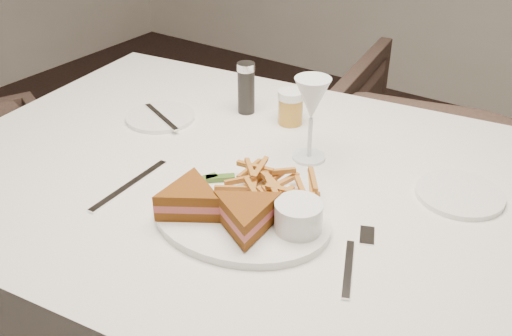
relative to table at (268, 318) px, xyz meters
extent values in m
cube|color=silver|center=(0.00, 0.00, 0.00)|extent=(1.48, 1.08, 0.75)
imported|color=#433129|center=(0.08, 0.97, -0.01)|extent=(0.79, 0.75, 0.73)
ellipsoid|color=white|center=(0.03, -0.14, 0.38)|extent=(0.35, 0.29, 0.01)
cube|color=silver|center=(-0.21, -0.17, 0.38)|extent=(0.03, 0.21, 0.00)
cylinder|color=white|center=(-0.36, 0.07, 0.38)|extent=(0.16, 0.16, 0.01)
cylinder|color=white|center=(0.32, 0.15, 0.38)|extent=(0.16, 0.16, 0.01)
cylinder|color=black|center=(-0.21, 0.22, 0.44)|extent=(0.04, 0.04, 0.12)
cylinder|color=#B7822B|center=(-0.10, 0.23, 0.42)|extent=(0.06, 0.06, 0.08)
cube|color=#3B5F21|center=(-0.06, -0.08, 0.40)|extent=(0.05, 0.05, 0.01)
cube|color=#3B5F21|center=(-0.08, -0.10, 0.40)|extent=(0.04, 0.06, 0.01)
cylinder|color=white|center=(0.13, -0.12, 0.42)|extent=(0.08, 0.08, 0.05)
camera|label=1|loc=(0.51, -0.79, 0.96)|focal=40.00mm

